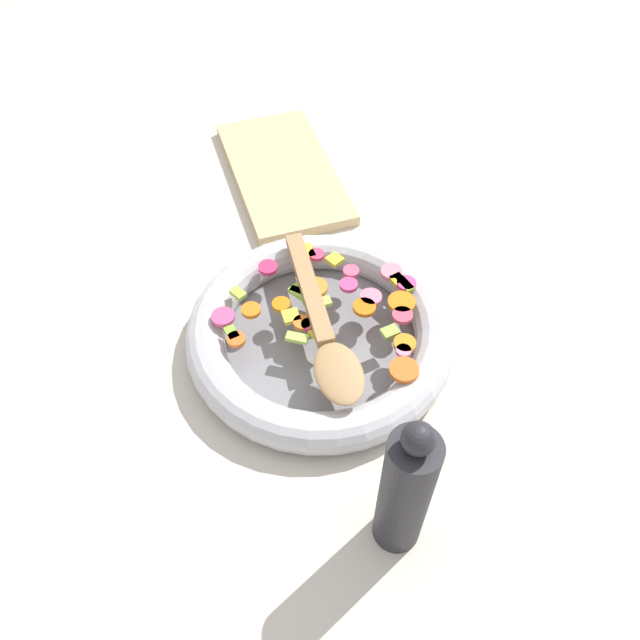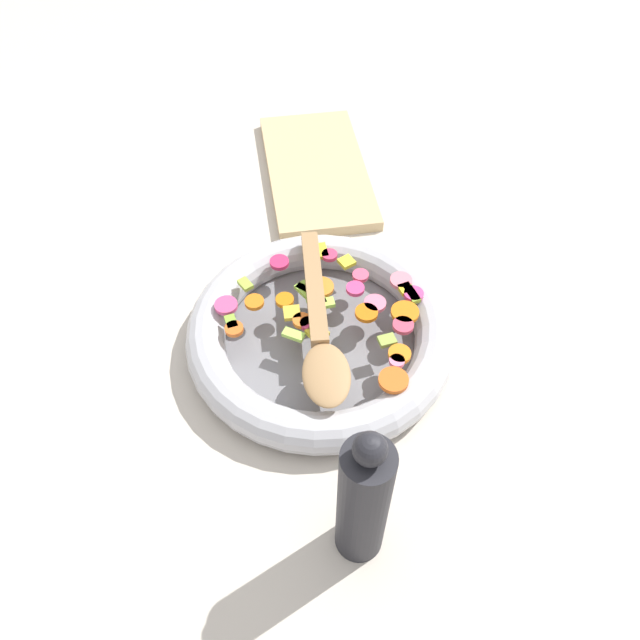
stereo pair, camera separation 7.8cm
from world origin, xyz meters
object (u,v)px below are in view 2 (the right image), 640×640
skillet (320,334)px  pepper_mill (368,500)px  wooden_spoon (322,332)px  cutting_board (317,170)px

skillet → pepper_mill: pepper_mill is taller
wooden_spoon → cutting_board: bearing=172.3°
skillet → wooden_spoon: wooden_spoon is taller
skillet → wooden_spoon: 0.05m
pepper_mill → cutting_board: 0.62m
cutting_board → wooden_spoon: bearing=-7.7°
wooden_spoon → cutting_board: size_ratio=0.91×
skillet → cutting_board: bearing=172.0°
wooden_spoon → cutting_board: (-0.38, 0.05, -0.05)m
pepper_mill → cutting_board: bearing=175.8°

